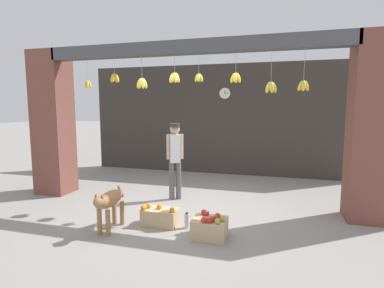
% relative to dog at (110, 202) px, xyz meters
% --- Properties ---
extents(ground_plane, '(60.00, 60.00, 0.00)m').
position_rel_dog_xyz_m(ground_plane, '(0.83, 1.24, -0.45)').
color(ground_plane, gray).
extents(shop_back_wall, '(7.49, 0.12, 3.06)m').
position_rel_dog_xyz_m(shop_back_wall, '(0.83, 4.42, 1.08)').
color(shop_back_wall, '#38332D').
rests_on(shop_back_wall, ground_plane).
extents(shop_pillar_left, '(0.70, 0.60, 3.06)m').
position_rel_dog_xyz_m(shop_pillar_left, '(-2.27, 1.54, 1.08)').
color(shop_pillar_left, brown).
rests_on(shop_pillar_left, ground_plane).
extents(shop_pillar_right, '(0.70, 0.60, 3.06)m').
position_rel_dog_xyz_m(shop_pillar_right, '(3.92, 1.54, 1.08)').
color(shop_pillar_right, brown).
rests_on(shop_pillar_right, ground_plane).
extents(storefront_awning, '(5.59, 0.32, 0.96)m').
position_rel_dog_xyz_m(storefront_awning, '(0.82, 1.36, 2.43)').
color(storefront_awning, '#4C4C51').
extents(dog, '(0.25, 0.84, 0.66)m').
position_rel_dog_xyz_m(dog, '(0.00, 0.00, 0.00)').
color(dog, '#9E7042').
rests_on(dog, ground_plane).
extents(shopkeeper, '(0.31, 0.30, 1.56)m').
position_rel_dog_xyz_m(shopkeeper, '(0.45, 1.77, 0.46)').
color(shopkeeper, '#56565B').
rests_on(shopkeeper, ground_plane).
extents(fruit_crate_oranges, '(0.56, 0.32, 0.34)m').
position_rel_dog_xyz_m(fruit_crate_oranges, '(0.65, 0.40, -0.31)').
color(fruit_crate_oranges, tan).
rests_on(fruit_crate_oranges, ground_plane).
extents(fruit_crate_apples, '(0.49, 0.40, 0.36)m').
position_rel_dog_xyz_m(fruit_crate_apples, '(1.53, 0.16, -0.29)').
color(fruit_crate_apples, tan).
rests_on(fruit_crate_apples, ground_plane).
extents(water_bottle, '(0.08, 0.08, 0.25)m').
position_rel_dog_xyz_m(water_bottle, '(1.11, 0.40, -0.34)').
color(water_bottle, silver).
rests_on(water_bottle, ground_plane).
extents(wall_clock, '(0.32, 0.03, 0.32)m').
position_rel_dog_xyz_m(wall_clock, '(1.03, 4.35, 1.81)').
color(wall_clock, black).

